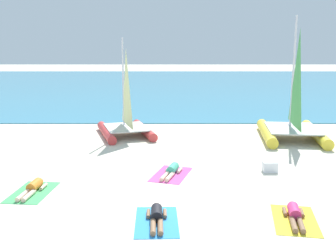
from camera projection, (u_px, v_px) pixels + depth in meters
ground_plane at (168, 130)px, 21.51m from camera, size 120.00×120.00×0.00m
ocean_water at (168, 85)px, 42.54m from camera, size 120.00×40.00×0.05m
sailboat_red at (126, 122)px, 19.98m from camera, size 3.26×4.13×4.72m
sailboat_yellow at (292, 121)px, 19.28m from camera, size 3.28×4.68×5.72m
towel_leftmost at (32, 192)px, 12.60m from camera, size 1.28×2.00×0.01m
sunbather_leftmost at (33, 188)px, 12.64m from camera, size 0.58×1.57×0.30m
towel_center_left at (157, 222)px, 10.55m from camera, size 1.16×1.93×0.01m
sunbather_center_left at (157, 216)px, 10.59m from camera, size 0.55×1.56×0.30m
towel_center_right at (171, 174)px, 14.28m from camera, size 1.60×2.14×0.01m
sunbather_center_right at (172, 170)px, 14.32m from camera, size 0.82×1.54×0.30m
towel_rightmost at (295, 220)px, 10.66m from camera, size 1.40×2.06×0.01m
sunbather_rightmost at (295, 214)px, 10.69m from camera, size 0.66×1.57×0.30m
cooler_box at (270, 167)px, 14.59m from camera, size 0.50×0.36×0.36m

